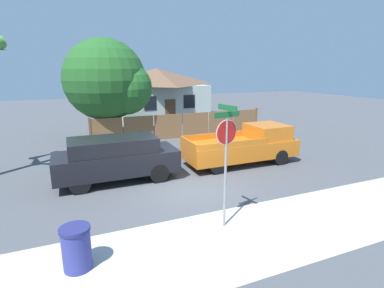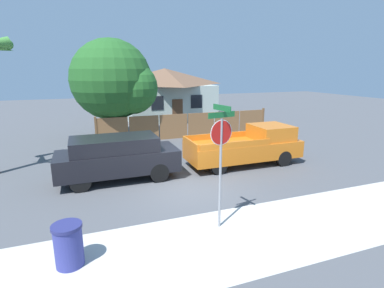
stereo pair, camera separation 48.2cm
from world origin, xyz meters
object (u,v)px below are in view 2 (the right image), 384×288
(stop_sign, at_px, (221,147))
(trash_bin, at_px, (69,245))
(oak_tree, at_px, (116,82))
(house, at_px, (165,92))
(red_suv, at_px, (117,156))
(orange_pickup, at_px, (248,146))

(stop_sign, height_order, trash_bin, stop_sign)
(stop_sign, bearing_deg, oak_tree, 85.82)
(house, relative_size, red_suv, 1.69)
(house, distance_m, orange_pickup, 15.36)
(house, distance_m, trash_bin, 22.09)
(house, xyz_separation_m, trash_bin, (-7.96, -20.52, -1.79))
(red_suv, distance_m, trash_bin, 5.54)
(house, height_order, red_suv, house)
(house, distance_m, stop_sign, 20.53)
(house, height_order, trash_bin, house)
(oak_tree, distance_m, red_suv, 8.01)
(trash_bin, bearing_deg, orange_pickup, 34.03)
(house, height_order, oak_tree, oak_tree)
(oak_tree, relative_size, trash_bin, 6.11)
(orange_pickup, relative_size, trash_bin, 5.26)
(oak_tree, bearing_deg, orange_pickup, -55.91)
(oak_tree, relative_size, orange_pickup, 1.16)
(red_suv, relative_size, stop_sign, 1.37)
(house, distance_m, red_suv, 16.56)
(oak_tree, bearing_deg, trash_bin, -101.88)
(house, bearing_deg, stop_sign, -101.25)
(oak_tree, distance_m, orange_pickup, 9.47)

